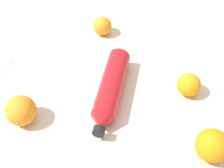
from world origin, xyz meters
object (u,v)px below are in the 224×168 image
(water_bottle, at_px, (111,89))
(orange_0, at_px, (21,111))
(orange_2, at_px, (212,145))
(orange_3, at_px, (102,26))
(orange_1, at_px, (189,85))

(water_bottle, relative_size, orange_0, 3.53)
(water_bottle, bearing_deg, orange_2, 64.55)
(orange_2, height_order, orange_3, orange_2)
(orange_0, bearing_deg, orange_3, 94.10)
(orange_1, relative_size, orange_2, 0.82)
(orange_0, relative_size, orange_3, 1.28)
(water_bottle, bearing_deg, orange_0, -59.22)
(water_bottle, distance_m, orange_0, 0.24)
(orange_1, height_order, orange_2, orange_2)
(orange_2, bearing_deg, water_bottle, 175.88)
(orange_2, xyz_separation_m, orange_3, (-0.48, 0.24, -0.01))
(water_bottle, height_order, orange_2, orange_2)
(orange_1, xyz_separation_m, orange_2, (0.13, -0.15, 0.01))
(water_bottle, height_order, orange_3, water_bottle)
(orange_1, height_order, orange_3, orange_1)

